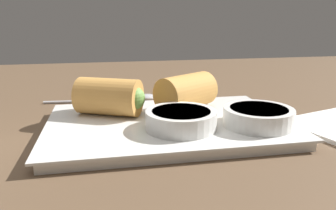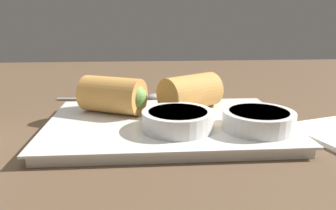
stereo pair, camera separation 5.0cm
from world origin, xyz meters
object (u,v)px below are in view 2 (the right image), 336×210
(dipping_bowl_near, at_px, (178,119))
(serving_plate, at_px, (168,125))
(spoon, at_px, (144,97))
(dipping_bowl_far, at_px, (258,119))

(dipping_bowl_near, bearing_deg, serving_plate, -75.63)
(dipping_bowl_near, relative_size, spoon, 0.44)
(dipping_bowl_far, height_order, spoon, dipping_bowl_far)
(serving_plate, bearing_deg, spoon, -78.84)
(dipping_bowl_far, distance_m, spoon, 0.26)
(dipping_bowl_far, bearing_deg, dipping_bowl_near, -4.13)
(dipping_bowl_near, bearing_deg, dipping_bowl_far, 175.87)
(dipping_bowl_near, distance_m, dipping_bowl_far, 0.10)
(dipping_bowl_near, relative_size, dipping_bowl_far, 1.00)
(serving_plate, height_order, spoon, serving_plate)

